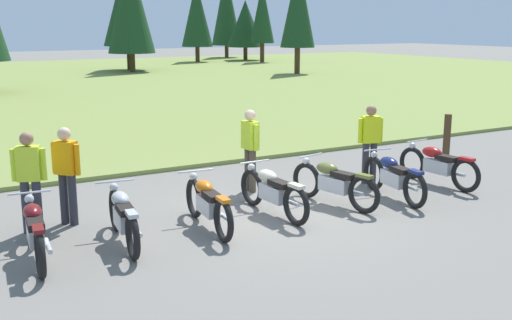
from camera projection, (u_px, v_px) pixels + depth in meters
name	position (u px, v px, depth m)	size (l,w,h in m)	color
ground_plane	(273.00, 216.00, 11.01)	(140.00, 140.00, 0.00)	slate
grass_moorland	(21.00, 86.00, 33.10)	(80.00, 44.00, 0.10)	olive
forest_treeline	(13.00, 5.00, 39.31)	(44.04, 26.26, 9.06)	#47331E
motorcycle_maroon	(35.00, 231.00, 8.87)	(0.62, 2.10, 0.88)	black
motorcycle_silver	(123.00, 217.00, 9.52)	(0.62, 2.10, 0.88)	black
motorcycle_orange	(208.00, 203.00, 10.23)	(0.62, 2.10, 0.88)	black
motorcycle_cream	(273.00, 191.00, 10.98)	(0.62, 2.10, 0.88)	black
motorcycle_olive	(334.00, 182.00, 11.57)	(0.74, 2.07, 0.88)	black
motorcycle_navy	(393.00, 176.00, 12.01)	(0.62, 2.09, 0.88)	black
motorcycle_red	(438.00, 165.00, 13.01)	(0.62, 2.10, 0.88)	black
rider_with_back_turned	(29.00, 176.00, 9.93)	(0.52, 0.34, 1.67)	#2D2D38
rider_in_hivis_vest	(66.00, 170.00, 10.35)	(0.40, 0.44, 1.67)	#2D2D38
rider_near_row_end	(370.00, 139.00, 13.07)	(0.53, 0.31, 1.67)	#2D2D38
rider_checking_bike	(250.00, 145.00, 12.42)	(0.23, 0.55, 1.67)	#4C4233
trail_marker_post	(447.00, 139.00, 14.90)	(0.12, 0.12, 1.22)	#47331E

